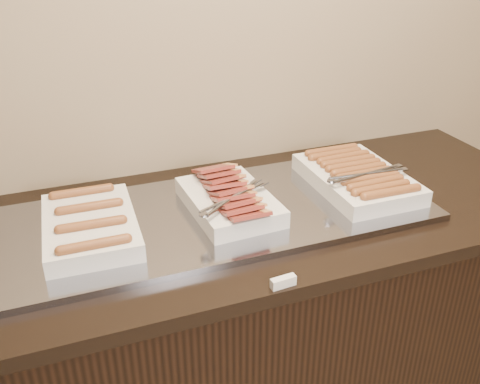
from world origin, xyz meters
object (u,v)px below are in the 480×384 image
object	(u,v)px
warming_tray	(222,214)
dish_left	(90,225)
dish_center	(229,199)
dish_right	(357,177)
counter	(233,333)

from	to	relation	value
warming_tray	dish_left	size ratio (longest dim) A/B	3.33
dish_left	dish_center	xyz separation A→B (m)	(0.39, -0.00, 0.01)
dish_center	dish_right	xyz separation A→B (m)	(0.42, 0.00, -0.00)
counter	dish_center	bearing A→B (deg)	-150.61
warming_tray	dish_left	bearing A→B (deg)	180.00
counter	dish_right	bearing A→B (deg)	-0.45
dish_left	dish_center	distance (m)	0.39
warming_tray	dish_right	size ratio (longest dim) A/B	3.08
warming_tray	dish_center	world-z (taller)	dish_center
counter	warming_tray	distance (m)	0.46
dish_right	dish_center	bearing A→B (deg)	-179.70
dish_center	dish_left	bearing A→B (deg)	176.24
warming_tray	dish_left	xyz separation A→B (m)	(-0.37, 0.00, 0.04)
dish_center	counter	bearing A→B (deg)	26.30
warming_tray	dish_center	bearing A→B (deg)	-12.14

